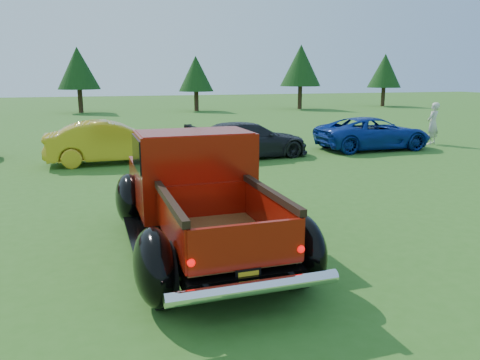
{
  "coord_description": "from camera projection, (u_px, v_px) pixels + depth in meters",
  "views": [
    {
      "loc": [
        -2.27,
        -7.9,
        2.91
      ],
      "look_at": [
        0.3,
        0.2,
        0.99
      ],
      "focal_mm": 35.0,
      "sensor_mm": 36.0,
      "label": 1
    }
  ],
  "objects": [
    {
      "name": "ground",
      "position": [
        228.0,
        235.0,
        8.65
      ],
      "size": [
        120.0,
        120.0,
        0.0
      ],
      "primitive_type": "plane",
      "color": "#32641C",
      "rests_on": "ground"
    },
    {
      "name": "tree_mid_right",
      "position": [
        196.0,
        74.0,
        37.66
      ],
      "size": [
        2.82,
        2.82,
        4.4
      ],
      "color": "#332114",
      "rests_on": "ground"
    },
    {
      "name": "tree_east",
      "position": [
        301.0,
        66.0,
        39.7
      ],
      "size": [
        3.46,
        3.46,
        5.4
      ],
      "color": "#332114",
      "rests_on": "ground"
    },
    {
      "name": "show_car_grey",
      "position": [
        249.0,
        140.0,
        16.68
      ],
      "size": [
        4.54,
        2.25,
        1.27
      ],
      "primitive_type": "imported",
      "rotation": [
        0.0,
        0.0,
        1.68
      ],
      "color": "black",
      "rests_on": "ground"
    },
    {
      "name": "tree_mid_left",
      "position": [
        78.0,
        68.0,
        35.85
      ],
      "size": [
        3.2,
        3.2,
        5.0
      ],
      "color": "#332114",
      "rests_on": "ground"
    },
    {
      "name": "show_car_blue",
      "position": [
        373.0,
        133.0,
        18.54
      ],
      "size": [
        4.59,
        2.13,
        1.27
      ],
      "primitive_type": "imported",
      "rotation": [
        0.0,
        0.0,
        1.57
      ],
      "color": "navy",
      "rests_on": "ground"
    },
    {
      "name": "show_car_yellow",
      "position": [
        111.0,
        142.0,
        15.64
      ],
      "size": [
        4.32,
        1.64,
        1.41
      ],
      "primitive_type": "imported",
      "rotation": [
        0.0,
        0.0,
        1.61
      ],
      "color": "gold",
      "rests_on": "ground"
    },
    {
      "name": "spectator",
      "position": [
        433.0,
        124.0,
        19.77
      ],
      "size": [
        0.77,
        0.67,
        1.77
      ],
      "primitive_type": "imported",
      "rotation": [
        0.0,
        0.0,
        3.6
      ],
      "color": "beige",
      "rests_on": "ground"
    },
    {
      "name": "tree_far_east",
      "position": [
        385.0,
        71.0,
        43.37
      ],
      "size": [
        3.07,
        3.07,
        4.8
      ],
      "color": "#332114",
      "rests_on": "ground"
    },
    {
      "name": "pickup_truck",
      "position": [
        195.0,
        191.0,
        8.06
      ],
      "size": [
        2.56,
        5.38,
        1.98
      ],
      "rotation": [
        0.0,
        0.0,
        0.01
      ],
      "color": "black",
      "rests_on": "ground"
    }
  ]
}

